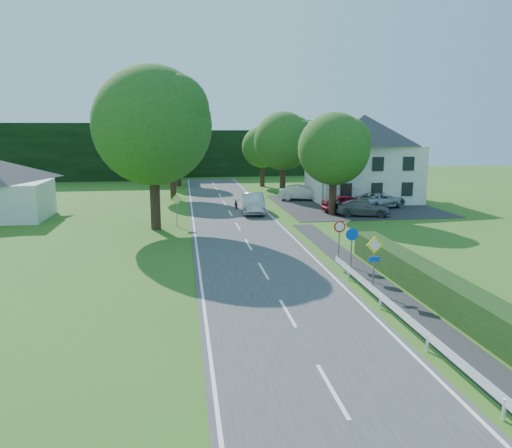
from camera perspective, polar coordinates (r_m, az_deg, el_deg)
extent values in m
plane|color=#3A5D1A|center=(14.85, 8.67, -18.37)|extent=(160.00, 160.00, 0.00)
cube|color=#3B3B3D|center=(33.39, -1.33, -1.61)|extent=(7.00, 80.00, 0.04)
cube|color=#252528|center=(18.37, 22.10, -13.07)|extent=(1.50, 44.00, 0.04)
cube|color=#252528|center=(48.62, 10.93, 2.13)|extent=(14.00, 16.00, 0.04)
cube|color=white|center=(33.16, -6.92, -1.74)|extent=(0.12, 80.00, 0.01)
cube|color=white|center=(33.92, 4.12, -1.40)|extent=(0.12, 80.00, 0.01)
cube|color=black|center=(78.22, -26.47, 7.36)|extent=(44.00, 6.00, 8.00)
cube|color=black|center=(79.36, 0.34, 8.15)|extent=(30.00, 5.00, 7.00)
cube|color=silver|center=(51.78, 12.05, 5.71)|extent=(10.00, 8.00, 5.60)
pyramid|color=#29292E|center=(51.59, 12.24, 10.47)|extent=(10.60, 8.40, 3.00)
cylinder|color=gray|center=(44.19, 7.70, 6.57)|extent=(0.16, 0.16, 8.00)
cylinder|color=gray|center=(43.87, 6.81, 11.65)|extent=(1.70, 0.10, 0.10)
cube|color=gray|center=(43.64, 5.64, 11.62)|extent=(0.50, 0.18, 0.12)
cylinder|color=gray|center=(22.78, 13.29, -4.78)|extent=(0.07, 0.07, 2.40)
cube|color=#FFF50D|center=(22.51, 13.43, -2.34)|extent=(0.78, 0.04, 0.78)
cube|color=white|center=(22.51, 13.43, -2.34)|extent=(0.57, 0.05, 0.57)
cube|color=blue|center=(22.67, 13.35, -3.94)|extent=(0.50, 0.04, 0.22)
cylinder|color=gray|center=(25.52, 10.82, -3.23)|extent=(0.07, 0.07, 2.20)
cylinder|color=blue|center=(25.29, 10.92, -1.16)|extent=(0.64, 0.04, 0.64)
cylinder|color=gray|center=(27.37, 9.46, -2.23)|extent=(0.07, 0.07, 2.20)
cylinder|color=red|center=(27.14, 9.54, -0.29)|extent=(0.64, 0.04, 0.64)
cylinder|color=white|center=(27.12, 9.55, -0.30)|extent=(0.48, 0.04, 0.48)
cylinder|color=gray|center=(37.86, -9.05, 1.40)|extent=(0.07, 0.07, 2.20)
cube|color=#FFF50D|center=(37.69, -9.09, 2.82)|extent=(0.78, 0.04, 0.78)
cube|color=white|center=(37.69, -9.09, 2.82)|extent=(0.57, 0.05, 0.57)
imported|color=#B3B3B8|center=(43.07, -0.31, 2.40)|extent=(2.27, 5.34, 1.71)
imported|color=black|center=(45.56, -2.28, 2.35)|extent=(0.63, 1.76, 0.92)
imported|color=maroon|center=(44.29, 10.39, 2.33)|extent=(4.64, 2.25, 1.53)
imported|color=silver|center=(51.19, 5.22, 3.58)|extent=(4.84, 2.75, 1.51)
imported|color=#57575C|center=(42.67, 12.14, 1.80)|extent=(4.85, 3.07, 1.31)
imported|color=#B0B1B8|center=(47.28, 13.98, 2.68)|extent=(5.80, 4.42, 1.46)
imported|color=#A40D20|center=(46.38, 10.53, 3.01)|extent=(2.61, 2.65, 2.02)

